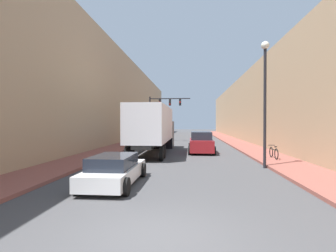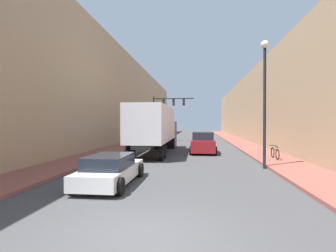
{
  "view_description": "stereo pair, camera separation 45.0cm",
  "coord_description": "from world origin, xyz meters",
  "views": [
    {
      "loc": [
        0.82,
        -5.66,
        2.52
      ],
      "look_at": [
        -0.69,
        11.34,
        2.32
      ],
      "focal_mm": 28.0,
      "sensor_mm": 36.0,
      "label": 1
    },
    {
      "loc": [
        1.27,
        -5.62,
        2.52
      ],
      "look_at": [
        -0.69,
        11.34,
        2.32
      ],
      "focal_mm": 28.0,
      "sensor_mm": 36.0,
      "label": 2
    }
  ],
  "objects": [
    {
      "name": "sidewalk_right",
      "position": [
        6.44,
        30.0,
        0.07
      ],
      "size": [
        2.77,
        80.0,
        0.15
      ],
      "color": "brown",
      "rests_on": "ground"
    },
    {
      "name": "sidewalk_left",
      "position": [
        -6.44,
        30.0,
        0.07
      ],
      "size": [
        2.77,
        80.0,
        0.15
      ],
      "color": "brown",
      "rests_on": "ground"
    },
    {
      "name": "building_right",
      "position": [
        10.83,
        30.0,
        4.56
      ],
      "size": [
        6.0,
        80.0,
        9.13
      ],
      "color": "tan",
      "rests_on": "ground"
    },
    {
      "name": "parked_bicycle",
      "position": [
        6.32,
        12.35,
        0.53
      ],
      "size": [
        0.44,
        1.82,
        0.86
      ],
      "color": "black",
      "rests_on": "sidewalk_right"
    },
    {
      "name": "ground_plane",
      "position": [
        0.0,
        0.0,
        0.0
      ],
      "size": [
        200.0,
        200.0,
        0.0
      ],
      "primitive_type": "plane",
      "color": "#424244"
    },
    {
      "name": "suv_car",
      "position": [
        1.65,
        16.58,
        0.84
      ],
      "size": [
        2.13,
        4.66,
        1.78
      ],
      "color": "maroon",
      "rests_on": "ground"
    },
    {
      "name": "traffic_signal_gantry",
      "position": [
        -3.39,
        30.37,
        4.4
      ],
      "size": [
        5.7,
        0.35,
        6.18
      ],
      "color": "black",
      "rests_on": "ground"
    },
    {
      "name": "street_lamp",
      "position": [
        4.91,
        9.3,
        4.5
      ],
      "size": [
        0.44,
        0.44,
        7.05
      ],
      "color": "black",
      "rests_on": "ground"
    },
    {
      "name": "sedan_car",
      "position": [
        -2.29,
        4.74,
        0.59
      ],
      "size": [
        1.95,
        4.51,
        1.22
      ],
      "color": "silver",
      "rests_on": "ground"
    },
    {
      "name": "semi_truck",
      "position": [
        -2.29,
        16.08,
        2.14
      ],
      "size": [
        2.6,
        11.63,
        3.81
      ],
      "color": "silver",
      "rests_on": "ground"
    },
    {
      "name": "building_left",
      "position": [
        -10.83,
        30.0,
        5.84
      ],
      "size": [
        6.0,
        80.0,
        11.68
      ],
      "color": "tan",
      "rests_on": "ground"
    }
  ]
}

